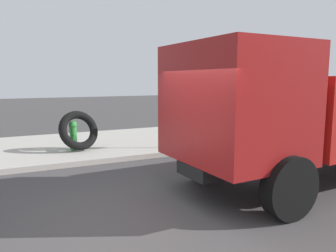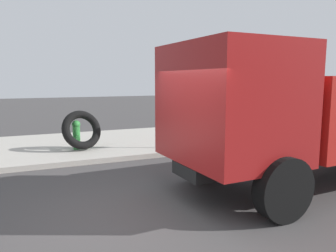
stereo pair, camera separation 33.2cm
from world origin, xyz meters
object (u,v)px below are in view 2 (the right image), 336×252
fire_hydrant (76,134)px  loose_tire (82,130)px  stop_sign (179,103)px  dump_truck_red (314,113)px

fire_hydrant → loose_tire: (0.15, -0.13, 0.14)m
stop_sign → dump_truck_red: size_ratio=0.30×
fire_hydrant → loose_tire: loose_tire is taller
loose_tire → dump_truck_red: size_ratio=0.18×
dump_truck_red → loose_tire: bearing=130.4°
fire_hydrant → loose_tire: size_ratio=0.73×
stop_sign → dump_truck_red: (1.38, -4.06, 0.00)m
loose_tire → dump_truck_red: (4.29, -5.05, 0.83)m
fire_hydrant → dump_truck_red: 6.89m
stop_sign → dump_truck_red: bearing=-71.3°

